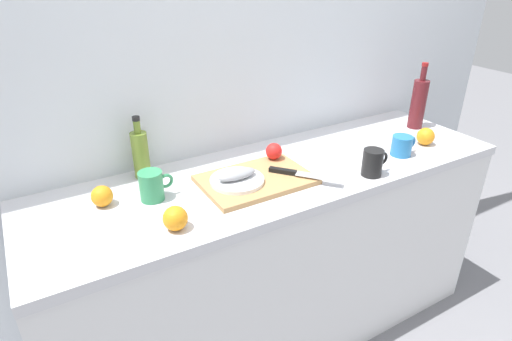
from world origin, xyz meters
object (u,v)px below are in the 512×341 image
orange_0 (426,136)px  olive_oil_bottle (141,153)px  fish_fillet (237,174)px  coffee_mug_2 (152,186)px  white_plate (237,180)px  chef_knife (296,173)px  coffee_mug_1 (373,162)px  wine_bottle (418,103)px  coffee_mug_0 (402,146)px  cutting_board (256,180)px

orange_0 → olive_oil_bottle: bearing=164.1°
fish_fillet → coffee_mug_2: coffee_mug_2 is taller
white_plate → coffee_mug_2: bearing=166.7°
chef_knife → coffee_mug_1: coffee_mug_1 is taller
olive_oil_bottle → coffee_mug_1: size_ratio=2.08×
white_plate → coffee_mug_1: bearing=-19.9°
chef_knife → wine_bottle: size_ratio=0.73×
coffee_mug_0 → coffee_mug_2: size_ratio=1.02×
wine_bottle → coffee_mug_0: bearing=-147.3°
wine_bottle → coffee_mug_1: wine_bottle is taller
cutting_board → white_plate: (-0.08, 0.00, 0.02)m
chef_knife → coffee_mug_1: size_ratio=1.99×
cutting_board → orange_0: bearing=-5.2°
white_plate → olive_oil_bottle: 0.39m
cutting_board → coffee_mug_0: coffee_mug_0 is taller
cutting_board → coffee_mug_2: 0.40m
olive_oil_bottle → orange_0: bearing=-15.9°
chef_knife → olive_oil_bottle: 0.61m
fish_fillet → white_plate: bearing=90.0°
cutting_board → orange_0: (0.86, -0.08, 0.03)m
fish_fillet → wine_bottle: wine_bottle is taller
olive_oil_bottle → wine_bottle: wine_bottle is taller
coffee_mug_0 → orange_0: size_ratio=1.59×
cutting_board → white_plate: white_plate is taller
olive_oil_bottle → coffee_mug_0: olive_oil_bottle is taller
coffee_mug_0 → olive_oil_bottle: bearing=160.3°
wine_bottle → coffee_mug_1: size_ratio=2.71×
chef_knife → cutting_board: bearing=-153.4°
chef_knife → coffee_mug_1: (0.29, -0.12, 0.03)m
cutting_board → chef_knife: chef_knife is taller
wine_bottle → coffee_mug_0: 0.39m
white_plate → coffee_mug_2: coffee_mug_2 is taller
chef_knife → coffee_mug_1: 0.31m
cutting_board → orange_0: orange_0 is taller
fish_fillet → orange_0: (0.94, -0.08, -0.01)m
cutting_board → white_plate: bearing=177.2°
white_plate → fish_fillet: fish_fillet is taller
olive_oil_bottle → coffee_mug_0: (1.04, -0.37, -0.06)m
chef_knife → orange_0: 0.72m
fish_fillet → wine_bottle: bearing=5.1°
olive_oil_bottle → coffee_mug_1: (0.79, -0.45, -0.05)m
coffee_mug_0 → orange_0: coffee_mug_0 is taller
coffee_mug_1 → chef_knife: bearing=157.5°
chef_knife → coffee_mug_0: bearing=45.5°
coffee_mug_0 → fish_fillet: bearing=171.8°
orange_0 → coffee_mug_0: bearing=-171.8°
cutting_board → olive_oil_bottle: bearing=143.5°
coffee_mug_1 → coffee_mug_0: bearing=17.1°
cutting_board → olive_oil_bottle: (-0.36, 0.27, 0.09)m
coffee_mug_0 → coffee_mug_1: size_ratio=1.06×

